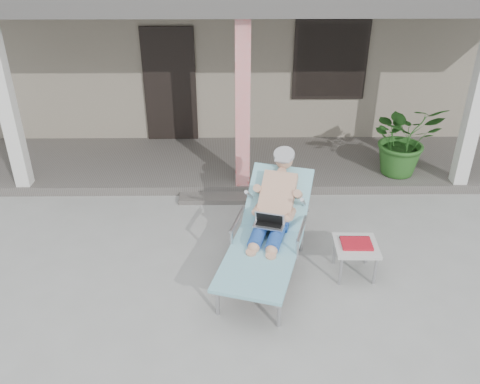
{
  "coord_description": "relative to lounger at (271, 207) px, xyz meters",
  "views": [
    {
      "loc": [
        -0.12,
        -5.08,
        4.05
      ],
      "look_at": [
        -0.06,
        0.6,
        0.85
      ],
      "focal_mm": 38.0,
      "sensor_mm": 36.0,
      "label": 1
    }
  ],
  "objects": [
    {
      "name": "ground",
      "position": [
        -0.31,
        -0.2,
        -0.86
      ],
      "size": [
        60.0,
        60.0,
        0.0
      ],
      "primitive_type": "plane",
      "color": "#9E9E99",
      "rests_on": "ground"
    },
    {
      "name": "side_table",
      "position": [
        1.05,
        -0.2,
        -0.46
      ],
      "size": [
        0.54,
        0.54,
        0.47
      ],
      "rotation": [
        0.0,
        0.0,
        -0.03
      ],
      "color": "beige",
      "rests_on": "ground"
    },
    {
      "name": "lounger",
      "position": [
        0.0,
        0.0,
        0.0
      ],
      "size": [
        1.35,
        2.22,
        1.4
      ],
      "rotation": [
        0.0,
        0.0,
        -0.28
      ],
      "color": "#B7B7BC",
      "rests_on": "ground"
    },
    {
      "name": "porch_step",
      "position": [
        -0.31,
        1.65,
        -0.82
      ],
      "size": [
        2.0,
        0.3,
        0.07
      ],
      "primitive_type": "cube",
      "color": "#605B56",
      "rests_on": "ground"
    },
    {
      "name": "potted_palm",
      "position": [
        2.32,
        2.3,
        -0.09
      ],
      "size": [
        1.23,
        1.1,
        1.24
      ],
      "primitive_type": "imported",
      "rotation": [
        0.0,
        0.0,
        0.13
      ],
      "color": "#26591E",
      "rests_on": "porch_deck"
    },
    {
      "name": "porch_overhang",
      "position": [
        -0.31,
        2.75,
        1.93
      ],
      "size": [
        10.0,
        2.3,
        2.85
      ],
      "color": "silver",
      "rests_on": "porch_deck"
    },
    {
      "name": "porch_deck",
      "position": [
        -0.31,
        2.8,
        -0.79
      ],
      "size": [
        10.0,
        2.0,
        0.15
      ],
      "primitive_type": "cube",
      "color": "#605B56",
      "rests_on": "ground"
    },
    {
      "name": "house",
      "position": [
        -0.31,
        6.3,
        0.81
      ],
      "size": [
        10.4,
        5.4,
        3.3
      ],
      "color": "gray",
      "rests_on": "ground"
    }
  ]
}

